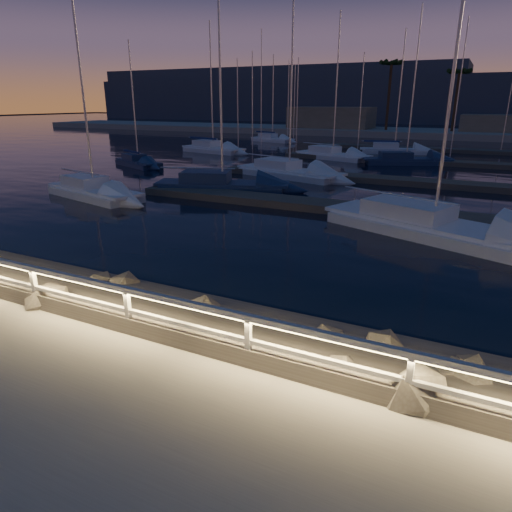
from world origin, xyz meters
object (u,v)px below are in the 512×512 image
at_px(sailboat_a, 92,190).
at_px(sailboat_c, 287,171).
at_px(sailboat_n, 392,150).
at_px(sailboat_i, 212,148).
at_px(guard_rail, 91,291).
at_px(sailboat_f, 219,184).
at_px(sailboat_k, 404,159).
at_px(sailboat_d, 428,224).
at_px(sailboat_j, 331,154).
at_px(sailboat_e, 137,162).
at_px(sailboat_m, 271,139).

height_order(sailboat_a, sailboat_c, sailboat_c).
bearing_deg(sailboat_n, sailboat_i, -171.22).
relative_size(guard_rail, sailboat_f, 3.10).
bearing_deg(guard_rail, sailboat_k, 88.66).
distance_m(sailboat_k, sailboat_n, 8.97).
distance_m(sailboat_d, sailboat_j, 27.23).
height_order(guard_rail, sailboat_e, sailboat_e).
bearing_deg(guard_rail, sailboat_a, 135.62).
height_order(guard_rail, sailboat_i, sailboat_i).
distance_m(sailboat_c, sailboat_m, 31.55).
distance_m(sailboat_d, sailboat_n, 32.97).
relative_size(sailboat_a, sailboat_n, 1.00).
relative_size(sailboat_c, sailboat_j, 1.11).
height_order(sailboat_d, sailboat_j, sailboat_d).
xyz_separation_m(guard_rail, sailboat_c, (-5.85, 25.40, -0.92)).
bearing_deg(sailboat_a, sailboat_n, 84.22).
xyz_separation_m(sailboat_i, sailboat_j, (13.82, 0.25, -0.03)).
bearing_deg(sailboat_n, guard_rail, -102.41).
relative_size(sailboat_d, sailboat_j, 1.24).
bearing_deg(sailboat_e, sailboat_d, -0.41).
relative_size(sailboat_a, sailboat_d, 0.76).
bearing_deg(sailboat_i, sailboat_k, 10.07).
bearing_deg(sailboat_a, sailboat_j, 88.10).
distance_m(sailboat_c, sailboat_d, 16.66).
distance_m(guard_rail, sailboat_d, 14.71).
bearing_deg(sailboat_k, sailboat_f, -136.88).
relative_size(sailboat_d, sailboat_e, 1.61).
distance_m(sailboat_j, sailboat_k, 7.25).
bearing_deg(sailboat_f, sailboat_k, 46.93).
bearing_deg(sailboat_m, sailboat_k, -22.89).
distance_m(guard_rail, sailboat_a, 18.49).
xyz_separation_m(sailboat_d, sailboat_n, (-7.58, 32.09, -0.04)).
xyz_separation_m(sailboat_e, sailboat_f, (12.71, -7.11, 0.07)).
relative_size(sailboat_k, sailboat_m, 1.15).
bearing_deg(sailboat_f, sailboat_m, 89.98).
distance_m(sailboat_d, sailboat_m, 47.71).
height_order(sailboat_f, sailboat_n, sailboat_f).
xyz_separation_m(guard_rail, sailboat_j, (-6.33, 37.87, -0.93)).
height_order(sailboat_a, sailboat_j, sailboat_j).
bearing_deg(sailboat_d, sailboat_j, 137.74).
bearing_deg(sailboat_a, sailboat_d, 15.21).
relative_size(guard_rail, sailboat_i, 3.26).
bearing_deg(sailboat_n, sailboat_f, -116.08).
distance_m(sailboat_c, sailboat_i, 18.80).
distance_m(sailboat_f, sailboat_i, 23.47).
bearing_deg(sailboat_d, sailboat_m, 144.19).
bearing_deg(sailboat_i, sailboat_d, -31.17).
bearing_deg(sailboat_d, sailboat_k, 123.14).
bearing_deg(sailboat_n, sailboat_d, -91.36).
relative_size(sailboat_e, sailboat_i, 0.76).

